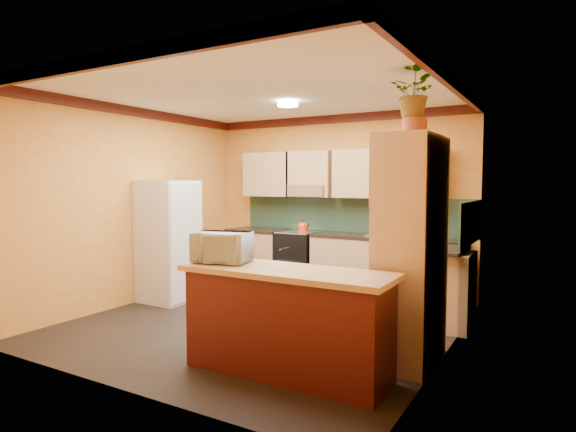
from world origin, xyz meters
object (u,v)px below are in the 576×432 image
Objects in this scene: base_cabinets_back at (335,265)px; stove at (299,261)px; microwave at (222,247)px; breakfast_bar at (286,325)px; fridge at (168,241)px; pantry at (411,250)px.

base_cabinets_back is 0.63m from stove.
stove is at bearing 91.04° from microwave.
fridge is at bearing 152.61° from breakfast_bar.
base_cabinets_back is 2.80m from pantry.
pantry reaches higher than stove.
base_cabinets_back is 7.13× the size of microwave.
base_cabinets_back is 2.03× the size of breakfast_bar.
fridge is at bearing -129.27° from stove.
breakfast_bar is (0.88, -2.96, 0.00)m from base_cabinets_back.
base_cabinets_back and breakfast_bar have the same top height.
base_cabinets_back is 3.09m from breakfast_bar.
stove is 2.02m from fridge.
microwave is (2.06, -1.43, 0.22)m from fridge.
microwave is at bearing -86.45° from base_cabinets_back.
pantry is (3.60, -0.59, 0.20)m from fridge.
stove reaches higher than base_cabinets_back.
fridge is 3.32× the size of microwave.
microwave is (0.81, -2.96, 0.62)m from stove.
stove is at bearing 50.73° from fridge.
stove is at bearing -180.00° from base_cabinets_back.
base_cabinets_back is at bearing 39.20° from fridge.
breakfast_bar is at bearing -14.25° from microwave.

